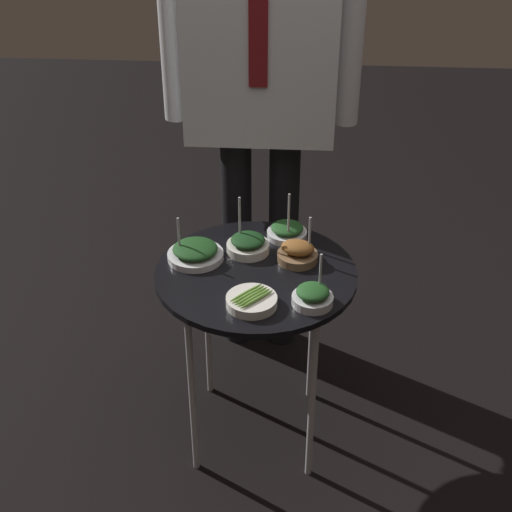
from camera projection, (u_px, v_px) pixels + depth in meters
ground_plane at (256, 428)px, 2.36m from camera, size 8.00×8.00×0.00m
serving_cart at (256, 286)px, 2.05m from camera, size 0.58×0.58×0.62m
bowl_spinach_back_right at (195, 252)px, 2.07m from camera, size 0.16×0.16×0.13m
bowl_asparagus_front_left at (252, 301)px, 1.88m from camera, size 0.14×0.14×0.04m
bowl_spinach_near_rim at (313, 296)px, 1.88m from camera, size 0.11×0.11×0.14m
bowl_spinach_mid_right at (248, 245)px, 2.10m from camera, size 0.13×0.13×0.17m
bowl_roast_front_center at (298, 253)px, 2.06m from camera, size 0.12×0.12×0.14m
bowl_spinach_front_right at (287, 231)px, 2.17m from camera, size 0.12×0.12×0.17m
waiter_figure at (261, 64)px, 2.20m from camera, size 0.62×0.23×1.69m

